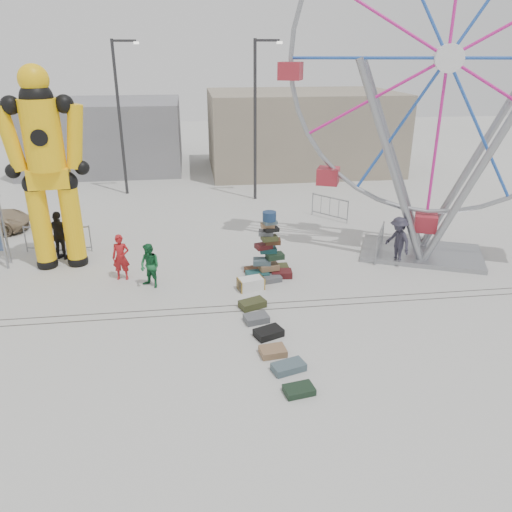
{
  "coord_description": "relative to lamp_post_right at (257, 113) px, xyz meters",
  "views": [
    {
      "loc": [
        -0.37,
        -12.96,
        7.53
      ],
      "look_at": [
        1.52,
        1.36,
        1.51
      ],
      "focal_mm": 35.0,
      "sensor_mm": 36.0,
      "label": 1
    }
  ],
  "objects": [
    {
      "name": "ground",
      "position": [
        -3.09,
        -13.0,
        -4.48
      ],
      "size": [
        90.0,
        90.0,
        0.0
      ],
      "primitive_type": "plane",
      "color": "#9E9E99",
      "rests_on": "ground"
    },
    {
      "name": "row_case_2",
      "position": [
        -1.52,
        -13.94,
        -4.37
      ],
      "size": [
        0.91,
        0.77,
        0.21
      ],
      "primitive_type": "cube",
      "rotation": [
        0.0,
        0.0,
        0.39
      ],
      "color": "black",
      "rests_on": "ground"
    },
    {
      "name": "crash_test_dummy",
      "position": [
        -8.4,
        -8.0,
        -0.62
      ],
      "size": [
        2.92,
        1.28,
        7.33
      ],
      "rotation": [
        0.0,
        0.0,
        0.1
      ],
      "color": "black",
      "rests_on": "ground"
    },
    {
      "name": "pedestrian_black",
      "position": [
        -8.56,
        -7.32,
        -3.53
      ],
      "size": [
        1.21,
        0.82,
        1.9
      ],
      "primitive_type": "imported",
      "rotation": [
        0.0,
        0.0,
        2.79
      ],
      "color": "black",
      "rests_on": "ground"
    },
    {
      "name": "row_case_1",
      "position": [
        -1.76,
        -13.08,
        -4.38
      ],
      "size": [
        0.8,
        0.64,
        0.21
      ],
      "primitive_type": "cube",
      "rotation": [
        0.0,
        0.0,
        0.22
      ],
      "color": "#585A5F",
      "rests_on": "ground"
    },
    {
      "name": "row_case_3",
      "position": [
        -1.55,
        -14.86,
        -4.39
      ],
      "size": [
        0.74,
        0.6,
        0.19
      ],
      "primitive_type": "cube",
      "rotation": [
        0.0,
        0.0,
        0.13
      ],
      "color": "#8A6746",
      "rests_on": "ground"
    },
    {
      "name": "steamer_trunk",
      "position": [
        -1.66,
        -10.9,
        -4.28
      ],
      "size": [
        0.95,
        0.68,
        0.4
      ],
      "primitive_type": "cube",
      "rotation": [
        0.0,
        0.0,
        0.24
      ],
      "color": "silver",
      "rests_on": "ground"
    },
    {
      "name": "pedestrian_red",
      "position": [
        -6.04,
        -9.5,
        -3.66
      ],
      "size": [
        0.62,
        0.43,
        1.64
      ],
      "primitive_type": "imported",
      "rotation": [
        0.0,
        0.0,
        -0.06
      ],
      "color": "maroon",
      "rests_on": "ground"
    },
    {
      "name": "track_line_far",
      "position": [
        -3.09,
        -12.0,
        -4.48
      ],
      "size": [
        40.0,
        0.04,
        0.01
      ],
      "primitive_type": "cube",
      "color": "#47443F",
      "rests_on": "ground"
    },
    {
      "name": "building_right",
      "position": [
        3.91,
        7.0,
        -1.98
      ],
      "size": [
        12.0,
        8.0,
        5.0
      ],
      "primitive_type": "cube",
      "color": "gray",
      "rests_on": "ground"
    },
    {
      "name": "row_case_0",
      "position": [
        -1.76,
        -12.19,
        -4.37
      ],
      "size": [
        0.92,
        0.74,
        0.23
      ],
      "primitive_type": "cube",
      "rotation": [
        0.0,
        0.0,
        0.38
      ],
      "color": "#383C1E",
      "rests_on": "ground"
    },
    {
      "name": "barricade_wheel_front",
      "position": [
        3.68,
        -8.62,
        -3.93
      ],
      "size": [
        1.01,
        1.82,
        1.1
      ],
      "primitive_type": null,
      "rotation": [
        0.0,
        0.0,
        1.09
      ],
      "color": "gray",
      "rests_on": "ground"
    },
    {
      "name": "barricade_dummy_b",
      "position": [
        -9.17,
        -6.68,
        -3.93
      ],
      "size": [
        1.95,
        0.64,
        1.1
      ],
      "primitive_type": null,
      "rotation": [
        0.0,
        0.0,
        -0.28
      ],
      "color": "gray",
      "rests_on": "ground"
    },
    {
      "name": "barricade_dummy_c",
      "position": [
        -8.57,
        -6.83,
        -3.93
      ],
      "size": [
        1.99,
        0.39,
        1.1
      ],
      "primitive_type": null,
      "rotation": [
        0.0,
        0.0,
        0.14
      ],
      "color": "gray",
      "rests_on": "ground"
    },
    {
      "name": "suitcase_tower",
      "position": [
        -0.91,
        -9.89,
        -3.81
      ],
      "size": [
        1.68,
        1.5,
        2.4
      ],
      "rotation": [
        0.0,
        0.0,
        0.06
      ],
      "color": "#19484B",
      "rests_on": "ground"
    },
    {
      "name": "row_case_5",
      "position": [
        -1.2,
        -16.53,
        -4.4
      ],
      "size": [
        0.78,
        0.58,
        0.17
      ],
      "primitive_type": "cube",
      "rotation": [
        0.0,
        0.0,
        0.17
      ],
      "color": "black",
      "rests_on": "ground"
    },
    {
      "name": "building_left",
      "position": [
        -9.09,
        9.0,
        -2.28
      ],
      "size": [
        10.0,
        8.0,
        4.4
      ],
      "primitive_type": "cube",
      "color": "gray",
      "rests_on": "ground"
    },
    {
      "name": "ferris_wheel",
      "position": [
        5.36,
        -8.8,
        1.82
      ],
      "size": [
        10.23,
        4.49,
        12.81
      ],
      "rotation": [
        0.0,
        0.0,
        -0.4
      ],
      "color": "gray",
      "rests_on": "ground"
    },
    {
      "name": "row_case_4",
      "position": [
        -1.27,
        -15.62,
        -4.38
      ],
      "size": [
        0.93,
        0.68,
        0.2
      ],
      "primitive_type": "cube",
      "rotation": [
        0.0,
        0.0,
        0.29
      ],
      "color": "#465B64",
      "rests_on": "ground"
    },
    {
      "name": "track_line_near",
      "position": [
        -3.09,
        -12.4,
        -4.48
      ],
      "size": [
        40.0,
        0.04,
        0.01
      ],
      "primitive_type": "cube",
      "color": "#47443F",
      "rests_on": "ground"
    },
    {
      "name": "barricade_wheel_back",
      "position": [
        2.97,
        -3.9,
        -3.93
      ],
      "size": [
        1.38,
        1.59,
        1.1
      ],
      "primitive_type": null,
      "rotation": [
        0.0,
        0.0,
        -0.86
      ],
      "color": "gray",
      "rests_on": "ground"
    },
    {
      "name": "lamp_post_right",
      "position": [
        0.0,
        0.0,
        0.0
      ],
      "size": [
        1.41,
        0.25,
        8.0
      ],
      "color": "#2D2D30",
      "rests_on": "ground"
    },
    {
      "name": "pedestrian_green",
      "position": [
        -5.0,
        -10.27,
        -3.71
      ],
      "size": [
        0.95,
        0.93,
        1.54
      ],
      "primitive_type": "imported",
      "rotation": [
        0.0,
        0.0,
        -0.69
      ],
      "color": "#175D2F",
      "rests_on": "ground"
    },
    {
      "name": "pedestrian_grey",
      "position": [
        4.05,
        -9.44,
        -3.57
      ],
      "size": [
        1.02,
        1.34,
        1.83
      ],
      "primitive_type": "imported",
      "rotation": [
        0.0,
        0.0,
        -1.24
      ],
      "color": "#282632",
      "rests_on": "ground"
    },
    {
      "name": "lamp_post_left",
      "position": [
        -7.0,
        2.0,
        0.0
      ],
      "size": [
        1.41,
        0.25,
        8.0
      ],
      "color": "#2D2D30",
      "rests_on": "ground"
    }
  ]
}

